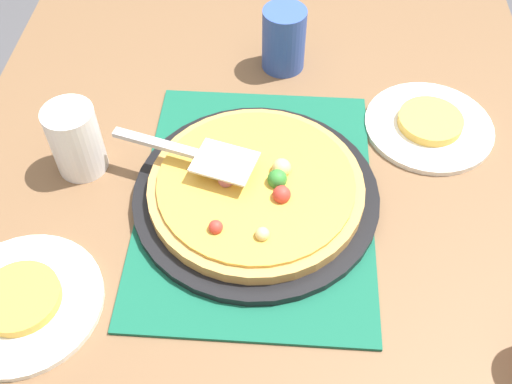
# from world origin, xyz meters

# --- Properties ---
(ground_plane) EXTENTS (8.00, 8.00, 0.00)m
(ground_plane) POSITION_xyz_m (0.00, 0.00, 0.00)
(ground_plane) COLOR #4C4C51
(dining_table) EXTENTS (1.40, 1.00, 0.75)m
(dining_table) POSITION_xyz_m (0.00, 0.00, 0.64)
(dining_table) COLOR brown
(dining_table) RESTS_ON ground_plane
(placemat) EXTENTS (0.48, 0.36, 0.01)m
(placemat) POSITION_xyz_m (0.00, 0.00, 0.75)
(placemat) COLOR #145B42
(placemat) RESTS_ON dining_table
(pizza_pan) EXTENTS (0.38, 0.38, 0.01)m
(pizza_pan) POSITION_xyz_m (0.00, 0.00, 0.76)
(pizza_pan) COLOR black
(pizza_pan) RESTS_ON placemat
(pizza) EXTENTS (0.33, 0.33, 0.05)m
(pizza) POSITION_xyz_m (0.00, 0.00, 0.78)
(pizza) COLOR tan
(pizza) RESTS_ON pizza_pan
(plate_near_left) EXTENTS (0.22, 0.22, 0.01)m
(plate_near_left) POSITION_xyz_m (-0.18, 0.29, 0.76)
(plate_near_left) COLOR white
(plate_near_left) RESTS_ON dining_table
(plate_far_right) EXTENTS (0.22, 0.22, 0.01)m
(plate_far_right) POSITION_xyz_m (0.20, -0.31, 0.76)
(plate_far_right) COLOR white
(plate_far_right) RESTS_ON dining_table
(served_slice_left) EXTENTS (0.11, 0.11, 0.02)m
(served_slice_left) POSITION_xyz_m (-0.18, 0.29, 0.77)
(served_slice_left) COLOR #EAB747
(served_slice_left) RESTS_ON plate_near_left
(served_slice_right) EXTENTS (0.11, 0.11, 0.02)m
(served_slice_right) POSITION_xyz_m (0.20, -0.31, 0.77)
(served_slice_right) COLOR gold
(served_slice_right) RESTS_ON plate_far_right
(cup_far) EXTENTS (0.08, 0.08, 0.12)m
(cup_far) POSITION_xyz_m (-0.33, 0.03, 0.81)
(cup_far) COLOR #3351AD
(cup_far) RESTS_ON dining_table
(cup_corner) EXTENTS (0.08, 0.08, 0.12)m
(cup_corner) POSITION_xyz_m (-0.05, -0.29, 0.81)
(cup_corner) COLOR white
(cup_corner) RESTS_ON dining_table
(pizza_server) EXTENTS (0.11, 0.23, 0.01)m
(pizza_server) POSITION_xyz_m (-0.03, -0.09, 0.82)
(pizza_server) COLOR silver
(pizza_server) RESTS_ON pizza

